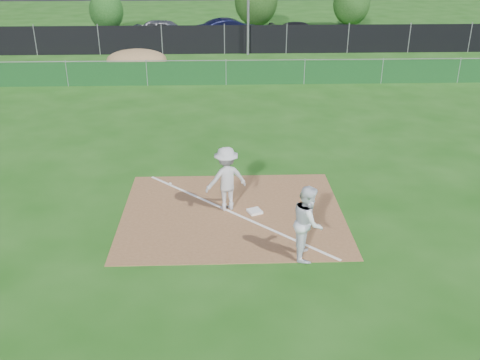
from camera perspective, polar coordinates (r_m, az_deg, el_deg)
The scene contains 16 objects.
ground at distance 22.98m, azimuth -1.33°, elevation 7.03°, with size 90.00×90.00×0.00m, color #194E10.
infield_dirt at distance 14.64m, azimuth -0.81°, elevation -3.54°, with size 6.00×5.00×0.02m, color brown.
foul_line at distance 14.64m, azimuth -0.81°, elevation -3.49°, with size 0.08×7.00×0.01m, color white.
green_fence at distance 27.65m, azimuth -1.50°, elevation 11.33°, with size 44.00×0.05×1.20m, color #103D17.
dirt_mound at distance 31.43m, azimuth -10.96°, elevation 12.48°, with size 3.38×2.60×1.17m, color olive.
black_fence at distance 35.43m, azimuth -1.67°, elevation 14.74°, with size 46.00×0.04×1.80m, color black.
parking_lot at distance 40.51m, azimuth -1.73°, elevation 14.69°, with size 46.00×9.00×0.01m, color black.
first_base at distance 14.64m, azimuth 1.58°, elevation -3.35°, with size 0.35×0.35×0.07m, color white.
play_at_first at distance 14.48m, azimuth -1.48°, elevation 0.14°, with size 2.21×1.04×1.80m.
runner at distance 12.44m, azimuth 7.25°, elevation -4.48°, with size 0.88×0.68×1.81m, color white.
car_left at distance 39.94m, azimuth -7.98°, elevation 15.50°, with size 1.88×4.68×1.60m, color #A4A7AC.
car_mid at distance 39.85m, azimuth -0.91°, elevation 15.69°, with size 1.68×4.80×1.58m, color black.
car_right at distance 40.08m, azimuth 6.66°, elevation 15.41°, with size 1.88×4.62×1.34m, color black.
tree_left at distance 45.22m, azimuth -14.07°, elevation 17.10°, with size 2.65×2.65×3.14m.
tree_mid at distance 46.04m, azimuth 1.73°, elevation 18.56°, with size 3.52×3.52×4.18m.
tree_right at distance 47.66m, azimuth 11.81°, elevation 17.93°, with size 3.02×3.02×3.59m.
Camera 1 is at (-0.26, -11.92, 6.89)m, focal length 40.00 mm.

